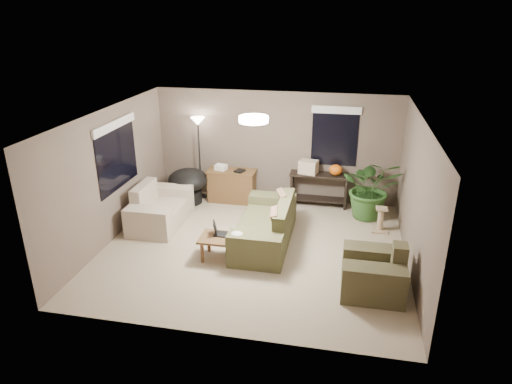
% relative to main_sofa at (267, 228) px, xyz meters
% --- Properties ---
extents(room_shell, '(5.50, 5.50, 5.50)m').
position_rel_main_sofa_xyz_m(room_shell, '(-0.19, -0.30, 0.96)').
color(room_shell, tan).
rests_on(room_shell, ground).
extents(main_sofa, '(0.95, 2.20, 0.85)m').
position_rel_main_sofa_xyz_m(main_sofa, '(0.00, 0.00, 0.00)').
color(main_sofa, brown).
rests_on(main_sofa, ground).
extents(throw_pillows, '(0.37, 1.39, 0.47)m').
position_rel_main_sofa_xyz_m(throw_pillows, '(0.26, -0.00, 0.36)').
color(throw_pillows, '#8C7251').
rests_on(throw_pillows, main_sofa).
extents(loveseat, '(0.90, 1.60, 0.85)m').
position_rel_main_sofa_xyz_m(loveseat, '(-2.32, 0.35, 0.00)').
color(loveseat, beige).
rests_on(loveseat, ground).
extents(armchair, '(0.95, 1.00, 0.85)m').
position_rel_main_sofa_xyz_m(armchair, '(1.93, -1.27, 0.00)').
color(armchair, '#49452C').
rests_on(armchair, ground).
extents(coffee_table, '(1.00, 0.55, 0.42)m').
position_rel_main_sofa_xyz_m(coffee_table, '(-0.56, -0.78, 0.06)').
color(coffee_table, brown).
rests_on(coffee_table, ground).
extents(laptop, '(0.39, 0.24, 0.24)m').
position_rel_main_sofa_xyz_m(laptop, '(-0.73, -0.68, 0.19)').
color(laptop, black).
rests_on(laptop, coffee_table).
extents(plastic_bag, '(0.36, 0.34, 0.21)m').
position_rel_main_sofa_xyz_m(plastic_bag, '(-0.36, -0.93, 0.23)').
color(plastic_bag, white).
rests_on(plastic_bag, coffee_table).
extents(desk, '(1.10, 0.50, 0.75)m').
position_rel_main_sofa_xyz_m(desk, '(-1.14, 1.81, 0.08)').
color(desk, brown).
rests_on(desk, ground).
extents(desk_papers, '(0.72, 0.31, 0.12)m').
position_rel_main_sofa_xyz_m(desk_papers, '(-1.30, 1.80, 0.51)').
color(desk_papers, silver).
rests_on(desk_papers, desk).
extents(console_table, '(1.30, 0.40, 0.75)m').
position_rel_main_sofa_xyz_m(console_table, '(0.83, 1.96, 0.14)').
color(console_table, black).
rests_on(console_table, ground).
extents(pumpkin, '(0.34, 0.34, 0.23)m').
position_rel_main_sofa_xyz_m(pumpkin, '(1.18, 1.96, 0.57)').
color(pumpkin, orange).
rests_on(pumpkin, console_table).
extents(cardboard_box, '(0.45, 0.38, 0.29)m').
position_rel_main_sofa_xyz_m(cardboard_box, '(0.58, 1.96, 0.60)').
color(cardboard_box, beige).
rests_on(cardboard_box, console_table).
extents(papasan_chair, '(1.06, 1.06, 0.80)m').
position_rel_main_sofa_xyz_m(papasan_chair, '(-2.10, 1.54, 0.17)').
color(papasan_chair, black).
rests_on(papasan_chair, ground).
extents(floor_lamp, '(0.32, 0.32, 1.91)m').
position_rel_main_sofa_xyz_m(floor_lamp, '(-1.93, 1.92, 1.30)').
color(floor_lamp, black).
rests_on(floor_lamp, ground).
extents(ceiling_fixture, '(0.50, 0.50, 0.10)m').
position_rel_main_sofa_xyz_m(ceiling_fixture, '(-0.19, -0.30, 2.15)').
color(ceiling_fixture, white).
rests_on(ceiling_fixture, room_shell).
extents(houseplant, '(1.20, 1.34, 1.04)m').
position_rel_main_sofa_xyz_m(houseplant, '(1.95, 1.53, 0.23)').
color(houseplant, '#2D5923').
rests_on(houseplant, ground).
extents(cat_scratching_post, '(0.32, 0.32, 0.50)m').
position_rel_main_sofa_xyz_m(cat_scratching_post, '(2.14, 0.91, -0.08)').
color(cat_scratching_post, tan).
rests_on(cat_scratching_post, ground).
extents(window_left, '(0.05, 1.56, 1.33)m').
position_rel_main_sofa_xyz_m(window_left, '(-2.92, 0.00, 1.49)').
color(window_left, black).
rests_on(window_left, room_shell).
extents(window_back, '(1.06, 0.05, 1.33)m').
position_rel_main_sofa_xyz_m(window_back, '(1.11, 2.18, 1.49)').
color(window_back, black).
rests_on(window_back, room_shell).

